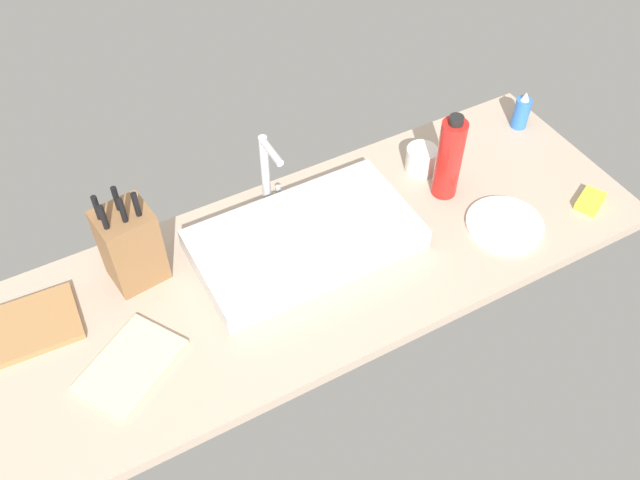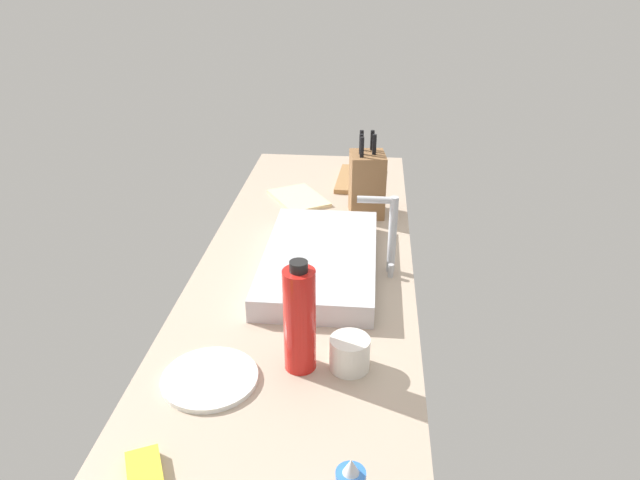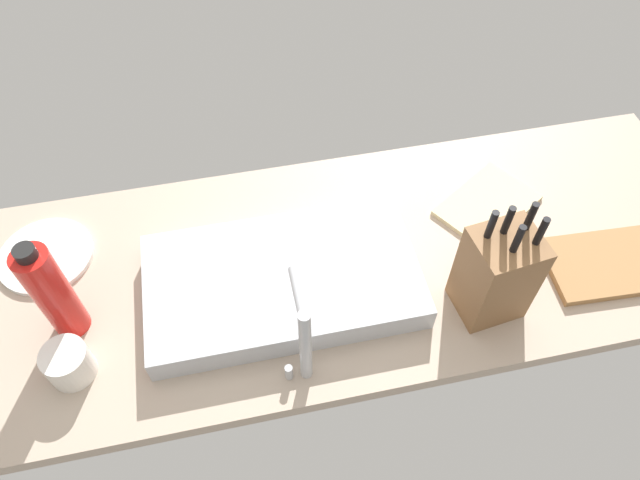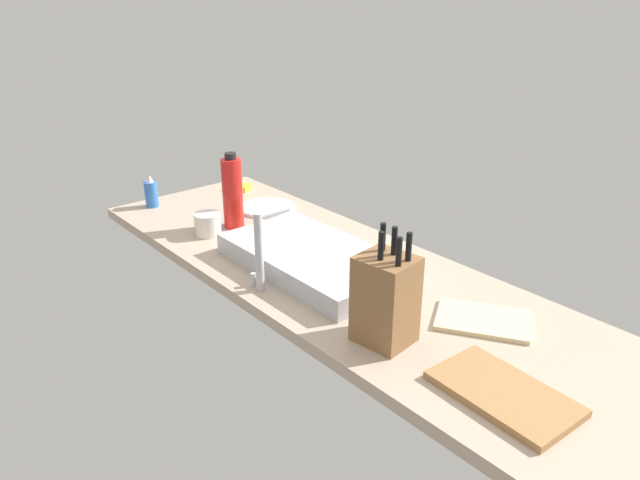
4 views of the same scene
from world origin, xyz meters
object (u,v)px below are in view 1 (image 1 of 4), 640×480
(dinner_plate, at_px, (505,224))
(coffee_mug, at_px, (421,160))
(faucet, at_px, (267,168))
(soap_bottle, at_px, (522,112))
(cutting_board, at_px, (15,331))
(water_bottle, at_px, (449,158))
(sink_basin, at_px, (305,239))
(knife_block, at_px, (130,245))
(dish_sponge, at_px, (590,201))
(dish_towel, at_px, (131,365))

(dinner_plate, height_order, coffee_mug, coffee_mug)
(faucet, height_order, soap_bottle, faucet)
(cutting_board, relative_size, water_bottle, 1.11)
(sink_basin, distance_m, dinner_plate, 0.55)
(faucet, relative_size, knife_block, 0.80)
(knife_block, height_order, coffee_mug, knife_block)
(sink_basin, relative_size, coffee_mug, 6.40)
(water_bottle, bearing_deg, dish_sponge, -35.86)
(sink_basin, relative_size, water_bottle, 2.16)
(sink_basin, xyz_separation_m, dinner_plate, (0.52, -0.20, -0.03))
(dish_towel, relative_size, coffee_mug, 2.58)
(cutting_board, distance_m, water_bottle, 1.20)
(soap_bottle, height_order, water_bottle, water_bottle)
(faucet, bearing_deg, cutting_board, -172.00)
(dish_towel, distance_m, dish_sponge, 1.31)
(knife_block, bearing_deg, soap_bottle, -7.17)
(sink_basin, distance_m, faucet, 0.22)
(knife_block, bearing_deg, dish_sponge, -24.32)
(dish_towel, bearing_deg, coffee_mug, 13.79)
(dish_towel, bearing_deg, dinner_plate, -3.56)
(sink_basin, bearing_deg, cutting_board, 172.95)
(dish_towel, bearing_deg, sink_basin, 13.94)
(knife_block, height_order, soap_bottle, knife_block)
(sink_basin, xyz_separation_m, cutting_board, (-0.74, 0.09, -0.02))
(sink_basin, relative_size, soap_bottle, 4.57)
(coffee_mug, bearing_deg, dish_towel, -166.21)
(dish_towel, height_order, coffee_mug, coffee_mug)
(sink_basin, distance_m, dish_towel, 0.54)
(knife_block, height_order, dinner_plate, knife_block)
(soap_bottle, bearing_deg, knife_block, -179.92)
(coffee_mug, bearing_deg, sink_basin, -166.39)
(knife_block, distance_m, dinner_plate, 0.99)
(knife_block, xyz_separation_m, cutting_board, (-0.32, -0.03, -0.10))
(faucet, relative_size, dish_towel, 1.00)
(faucet, height_order, dish_sponge, faucet)
(knife_block, distance_m, cutting_board, 0.34)
(dinner_plate, bearing_deg, cutting_board, 167.13)
(dish_towel, bearing_deg, dish_sponge, -4.97)
(knife_block, xyz_separation_m, coffee_mug, (0.86, -0.02, -0.08))
(soap_bottle, height_order, coffee_mug, soap_bottle)
(coffee_mug, bearing_deg, knife_block, 178.85)
(faucet, xyz_separation_m, coffee_mug, (0.45, -0.09, -0.10))
(dinner_plate, bearing_deg, dish_towel, 176.44)
(knife_block, distance_m, dish_towel, 0.30)
(faucet, bearing_deg, knife_block, -170.34)
(soap_bottle, relative_size, dish_towel, 0.54)
(sink_basin, bearing_deg, knife_block, 163.48)
(cutting_board, relative_size, dish_towel, 1.28)
(knife_block, bearing_deg, water_bottle, -15.64)
(cutting_board, xyz_separation_m, dinner_plate, (1.25, -0.29, -0.00))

